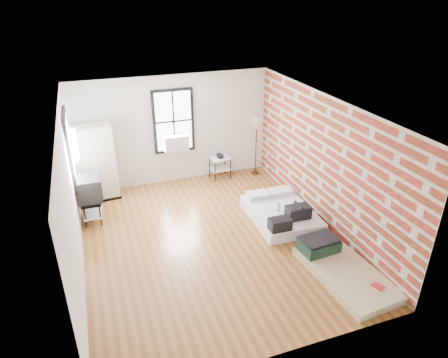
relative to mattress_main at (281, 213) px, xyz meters
name	(u,v)px	position (x,y,z in m)	size (l,w,h in m)	color
ground	(211,240)	(-1.74, -0.26, -0.16)	(6.00, 6.00, 0.00)	brown
room_shell	(215,155)	(-1.51, 0.10, 1.58)	(5.02, 6.02, 2.80)	silver
mattress_main	(281,213)	(0.00, 0.00, 0.00)	(1.35, 1.80, 0.57)	white
mattress_bare	(339,266)	(0.17, -1.99, -0.03)	(1.17, 2.02, 0.42)	#C3B68D
wardrobe	(96,163)	(-3.74, 2.39, 0.77)	(0.97, 0.60, 1.86)	black
side_table	(220,162)	(-0.60, 2.46, 0.31)	(0.57, 0.48, 0.69)	black
floor_lamp	(257,128)	(0.41, 2.39, 1.17)	(0.33, 0.33, 1.56)	#302110
tv_stand	(89,190)	(-3.96, 1.38, 0.60)	(0.54, 0.75, 1.05)	black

